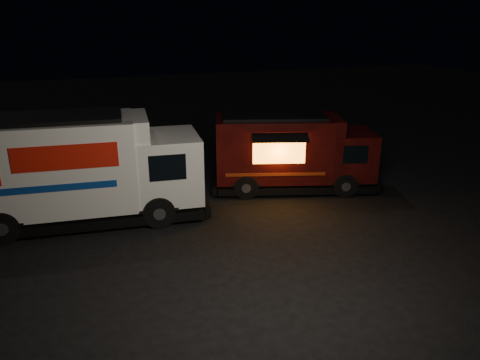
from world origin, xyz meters
The scene contains 3 objects.
ground centered at (0.00, 0.00, 0.00)m, with size 80.00×80.00×0.00m, color black.
white_truck centered at (-3.87, 3.36, 1.71)m, with size 7.54×2.57×3.42m, color silver, non-canonical shape.
red_truck centered at (3.55, 3.68, 1.42)m, with size 6.09×2.24×2.84m, color #3D0B0B, non-canonical shape.
Camera 1 is at (-4.11, -11.24, 6.23)m, focal length 35.00 mm.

